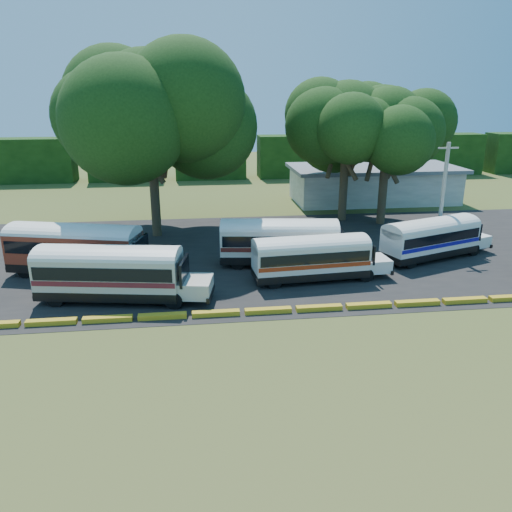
{
  "coord_description": "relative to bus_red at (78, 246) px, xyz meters",
  "views": [
    {
      "loc": [
        -2.42,
        -24.93,
        12.2
      ],
      "look_at": [
        1.42,
        6.0,
        1.83
      ],
      "focal_mm": 35.0,
      "sensor_mm": 36.0,
      "label": 1
    }
  ],
  "objects": [
    {
      "name": "ground",
      "position": [
        10.51,
        -8.92,
        -2.07
      ],
      "size": [
        160.0,
        160.0,
        0.0
      ],
      "primitive_type": "plane",
      "color": "#38501A",
      "rests_on": "ground"
    },
    {
      "name": "asphalt_strip",
      "position": [
        11.51,
        3.08,
        -2.06
      ],
      "size": [
        64.0,
        24.0,
        0.02
      ],
      "primitive_type": "cube",
      "color": "black",
      "rests_on": "ground"
    },
    {
      "name": "curb",
      "position": [
        10.51,
        -7.92,
        -1.92
      ],
      "size": [
        53.7,
        0.45,
        0.3
      ],
      "color": "gold",
      "rests_on": "ground"
    },
    {
      "name": "terminal_building",
      "position": [
        28.51,
        21.08,
        -0.03
      ],
      "size": [
        19.0,
        9.0,
        4.0
      ],
      "color": "silver",
      "rests_on": "ground"
    },
    {
      "name": "treeline_backdrop",
      "position": [
        10.51,
        39.08,
        0.93
      ],
      "size": [
        130.0,
        4.0,
        6.0
      ],
      "color": "black",
      "rests_on": "ground"
    },
    {
      "name": "bus_red",
      "position": [
        0.0,
        0.0,
        0.0
      ],
      "size": [
        11.28,
        5.38,
        3.6
      ],
      "rotation": [
        0.0,
        0.0,
        -0.26
      ],
      "color": "black",
      "rests_on": "ground"
    },
    {
      "name": "bus_cream_west",
      "position": [
        3.03,
        -4.92,
        -0.12
      ],
      "size": [
        10.76,
        4.34,
        3.44
      ],
      "rotation": [
        0.0,
        0.0,
        -0.17
      ],
      "color": "black",
      "rests_on": "ground"
    },
    {
      "name": "bus_cream_east",
      "position": [
        14.26,
        0.37,
        -0.14
      ],
      "size": [
        10.6,
        3.87,
        3.4
      ],
      "rotation": [
        0.0,
        0.0,
        -0.13
      ],
      "color": "black",
      "rests_on": "ground"
    },
    {
      "name": "bus_white_red",
      "position": [
        15.78,
        -3.06,
        -0.32
      ],
      "size": [
        9.52,
        3.01,
        3.08
      ],
      "rotation": [
        0.0,
        0.0,
        0.07
      ],
      "color": "black",
      "rests_on": "ground"
    },
    {
      "name": "bus_white_blue",
      "position": [
        25.74,
        0.3,
        -0.29
      ],
      "size": [
        9.76,
        5.43,
        3.13
      ],
      "rotation": [
        0.0,
        0.0,
        0.35
      ],
      "color": "black",
      "rests_on": "ground"
    },
    {
      "name": "tree_west",
      "position": [
        4.64,
        9.4,
        8.77
      ],
      "size": [
        12.73,
        12.73,
        15.53
      ],
      "color": "#3D2F1E",
      "rests_on": "ground"
    },
    {
      "name": "tree_center",
      "position": [
        22.47,
        12.87,
        7.26
      ],
      "size": [
        10.39,
        10.39,
        13.18
      ],
      "color": "#3D2F1E",
      "rests_on": "ground"
    },
    {
      "name": "tree_east",
      "position": [
        25.76,
        11.02,
        7.18
      ],
      "size": [
        9.11,
        9.11,
        12.64
      ],
      "color": "#3D2F1E",
      "rests_on": "ground"
    },
    {
      "name": "utility_pole",
      "position": [
        27.18,
        2.23,
        2.3
      ],
      "size": [
        1.6,
        0.3,
        8.51
      ],
      "color": "gray",
      "rests_on": "ground"
    }
  ]
}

